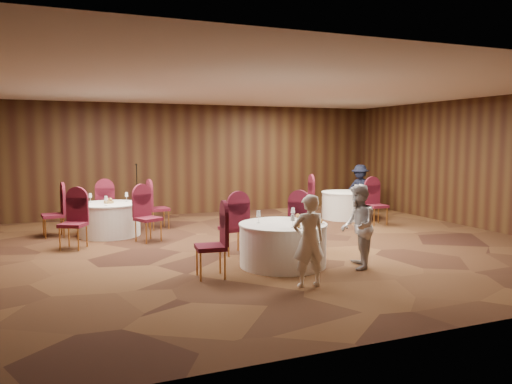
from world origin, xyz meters
name	(u,v)px	position (x,y,z in m)	size (l,w,h in m)	color
ground	(251,247)	(0.00, 0.00, 0.00)	(12.00, 12.00, 0.00)	black
room_shell	(250,150)	(0.00, 0.00, 1.96)	(12.00, 12.00, 12.00)	silver
table_main	(283,244)	(-0.03, -1.60, 0.38)	(1.52, 1.52, 0.74)	white
table_left	(109,219)	(-2.53, 2.36, 0.38)	(1.40, 1.40, 0.74)	white
table_right	(346,205)	(3.81, 2.47, 0.38)	(1.35, 1.35, 0.74)	white
chairs_main	(252,233)	(-0.37, -1.02, 0.50)	(2.87, 2.01, 1.00)	#460E1B
chairs_left	(109,214)	(-2.54, 2.31, 0.50)	(2.97, 3.03, 1.00)	#460E1B
chairs_right	(339,203)	(3.33, 2.06, 0.50)	(1.86, 2.14, 1.00)	#460E1B
tabletop_main	(297,218)	(0.20, -1.69, 0.84)	(1.08, 1.10, 0.22)	silver
tabletop_left	(108,200)	(-2.54, 2.36, 0.82)	(0.87, 0.78, 0.22)	silver
tabletop_right	(356,187)	(3.98, 2.26, 0.90)	(0.08, 0.08, 0.22)	silver
mic_stand	(137,204)	(-1.61, 4.29, 0.44)	(0.24, 0.24, 1.54)	black
woman_a	(309,241)	(-0.20, -2.87, 0.69)	(0.50, 0.33, 1.38)	white
woman_b	(358,227)	(1.07, -2.25, 0.72)	(0.70, 0.54, 1.43)	silver
man_c	(360,189)	(4.80, 3.27, 0.72)	(0.93, 0.53, 1.44)	black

